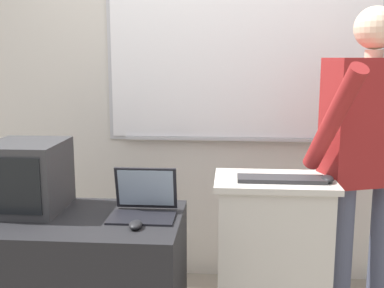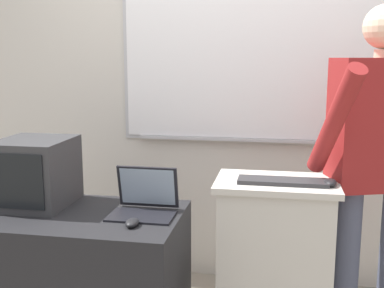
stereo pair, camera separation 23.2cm
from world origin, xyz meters
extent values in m
cube|color=beige|center=(0.00, 1.37, 1.49)|extent=(6.40, 0.12, 2.97)
cube|color=#B7B7BC|center=(0.20, 1.30, 1.49)|extent=(1.78, 0.02, 1.04)
cube|color=white|center=(0.20, 1.30, 1.49)|extent=(1.73, 0.02, 0.99)
cube|color=#B7B7BC|center=(0.20, 1.28, 0.99)|extent=(1.56, 0.04, 0.02)
cube|color=#BCB7AD|center=(0.35, 0.48, 0.45)|extent=(0.55, 0.37, 0.90)
cube|color=#BCB7AD|center=(0.35, 0.48, 0.91)|extent=(0.60, 0.41, 0.03)
cylinder|color=#474C60|center=(0.72, 0.58, 0.44)|extent=(0.13, 0.13, 0.87)
cylinder|color=#474C60|center=(0.96, 0.67, 0.44)|extent=(0.13, 0.13, 0.87)
cube|color=maroon|center=(0.84, 0.62, 1.20)|extent=(0.51, 0.36, 0.65)
cylinder|color=beige|center=(0.84, 0.62, 1.54)|extent=(0.09, 0.09, 0.04)
sphere|color=beige|center=(0.84, 0.62, 1.67)|extent=(0.21, 0.21, 0.21)
cylinder|color=maroon|center=(0.59, 0.35, 1.24)|extent=(0.22, 0.45, 0.54)
cube|color=black|center=(-0.30, 0.30, 0.76)|extent=(0.32, 0.21, 0.01)
cube|color=black|center=(-0.30, 0.43, 0.87)|extent=(0.31, 0.06, 0.22)
cube|color=#8C9EB2|center=(-0.30, 0.42, 0.88)|extent=(0.28, 0.05, 0.19)
cube|color=#2D2D30|center=(0.38, 0.42, 0.94)|extent=(0.43, 0.13, 0.02)
ellipsoid|color=black|center=(-0.30, 0.17, 0.77)|extent=(0.06, 0.10, 0.03)
ellipsoid|color=black|center=(0.60, 0.42, 0.94)|extent=(0.06, 0.10, 0.03)
cube|color=#333335|center=(-0.90, 0.40, 0.93)|extent=(0.36, 0.39, 0.35)
cube|color=black|center=(-0.90, 0.20, 0.93)|extent=(0.29, 0.01, 0.27)
camera|label=1|loc=(0.12, -1.90, 1.53)|focal=45.00mm
camera|label=2|loc=(0.35, -1.87, 1.53)|focal=45.00mm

